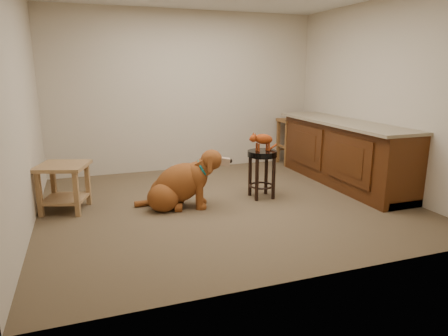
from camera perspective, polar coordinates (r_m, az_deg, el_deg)
name	(u,v)px	position (r m, az deg, el deg)	size (l,w,h in m)	color
floor	(227,203)	(5.12, 0.36, -5.07)	(4.50, 4.00, 0.01)	brown
room_shell	(227,69)	(4.85, 0.39, 14.02)	(4.54, 4.04, 2.62)	beige
cabinet_run	(343,155)	(6.17, 16.65, 1.84)	(0.70, 2.56, 0.94)	#4D250D
padded_stool	(262,164)	(5.27, 5.44, 0.50)	(0.39, 0.39, 0.63)	black
wood_stool	(291,141)	(7.28, 9.58, 3.87)	(0.46, 0.46, 0.81)	brown
side_table	(64,180)	(5.14, -21.92, -1.65)	(0.70, 0.70, 0.57)	olive
golden_retriever	(180,185)	(4.94, -6.31, -2.36)	(1.16, 0.71, 0.77)	brown
tabby_kitten	(262,140)	(5.20, 5.41, 4.05)	(0.44, 0.15, 0.27)	maroon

